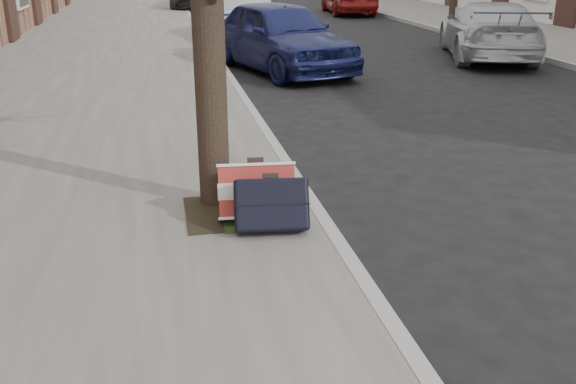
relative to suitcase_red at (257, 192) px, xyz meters
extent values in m
plane|color=black|center=(1.82, -1.02, -0.37)|extent=(120.00, 120.00, 0.00)
cube|color=gray|center=(-1.88, 13.98, -0.31)|extent=(5.00, 70.00, 0.12)
cube|color=gray|center=(9.62, 13.98, -0.31)|extent=(4.00, 70.00, 0.12)
cube|color=black|center=(-0.18, 0.18, -0.24)|extent=(0.85, 0.85, 0.02)
cube|color=maroon|center=(0.00, 0.00, 0.00)|extent=(0.68, 0.41, 0.50)
cube|color=black|center=(0.08, -0.28, -0.01)|extent=(0.65, 0.42, 0.48)
imported|color=#171D4C|center=(1.71, 7.82, 0.33)|extent=(2.80, 4.45, 1.41)
imported|color=#A3A7AB|center=(1.67, 12.58, 0.26)|extent=(1.66, 3.92, 1.26)
imported|color=#A2A5AA|center=(6.62, 8.47, 0.26)|extent=(3.01, 4.69, 1.26)
camera|label=1|loc=(-0.77, -5.09, 1.93)|focal=40.00mm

